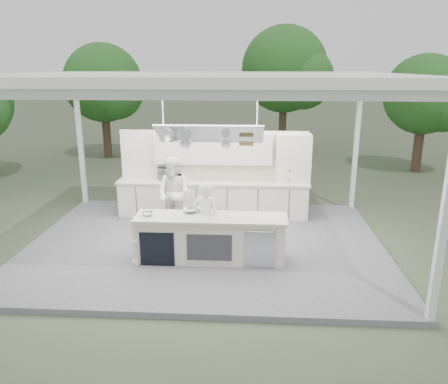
# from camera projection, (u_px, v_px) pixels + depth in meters

# --- Properties ---
(ground) EXTENTS (90.00, 90.00, 0.00)m
(ground) POSITION_uv_depth(u_px,v_px,m) (206.00, 247.00, 10.03)
(ground) COLOR #3F4932
(ground) RESTS_ON ground
(stage_deck) EXTENTS (8.00, 6.00, 0.12)m
(stage_deck) POSITION_uv_depth(u_px,v_px,m) (206.00, 245.00, 10.02)
(stage_deck) COLOR slate
(stage_deck) RESTS_ON ground
(tent) EXTENTS (8.20, 6.20, 3.86)m
(tent) POSITION_uv_depth(u_px,v_px,m) (204.00, 81.00, 8.98)
(tent) COLOR white
(tent) RESTS_ON ground
(demo_island) EXTENTS (3.10, 0.79, 0.95)m
(demo_island) POSITION_uv_depth(u_px,v_px,m) (210.00, 238.00, 8.98)
(demo_island) COLOR beige
(demo_island) RESTS_ON stage_deck
(back_counter) EXTENTS (5.08, 0.72, 0.95)m
(back_counter) POSITION_uv_depth(u_px,v_px,m) (213.00, 198.00, 11.69)
(back_counter) COLOR beige
(back_counter) RESTS_ON stage_deck
(back_wall_unit) EXTENTS (5.05, 0.48, 2.25)m
(back_wall_unit) POSITION_uv_depth(u_px,v_px,m) (230.00, 161.00, 11.59)
(back_wall_unit) COLOR beige
(back_wall_unit) RESTS_ON stage_deck
(tree_cluster) EXTENTS (19.55, 9.40, 5.85)m
(tree_cluster) POSITION_uv_depth(u_px,v_px,m) (225.00, 83.00, 18.49)
(tree_cluster) COLOR #472F23
(tree_cluster) RESTS_ON ground
(head_chef) EXTENTS (0.68, 0.54, 1.63)m
(head_chef) POSITION_uv_depth(u_px,v_px,m) (206.00, 219.00, 9.10)
(head_chef) COLOR white
(head_chef) RESTS_ON stage_deck
(sous_chef) EXTENTS (1.09, 0.99, 1.82)m
(sous_chef) POSITION_uv_depth(u_px,v_px,m) (174.00, 194.00, 10.56)
(sous_chef) COLOR white
(sous_chef) RESTS_ON stage_deck
(toaster_oven) EXTENTS (0.62, 0.51, 0.30)m
(toaster_oven) POSITION_uv_depth(u_px,v_px,m) (168.00, 174.00, 11.76)
(toaster_oven) COLOR silver
(toaster_oven) RESTS_ON back_counter
(bowl_large) EXTENTS (0.42, 0.42, 0.08)m
(bowl_large) POSITION_uv_depth(u_px,v_px,m) (191.00, 210.00, 9.11)
(bowl_large) COLOR #B7B9BE
(bowl_large) RESTS_ON demo_island
(bowl_small) EXTENTS (0.29, 0.29, 0.07)m
(bowl_small) POSITION_uv_depth(u_px,v_px,m) (147.00, 214.00, 8.91)
(bowl_small) COLOR silver
(bowl_small) RESTS_ON demo_island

